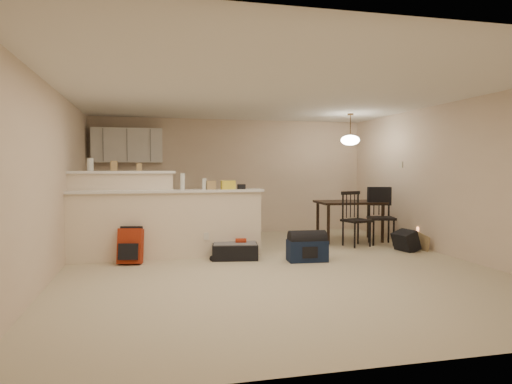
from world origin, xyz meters
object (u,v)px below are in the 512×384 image
object	(u,v)px
dining_table	(349,206)
red_backpack	(130,246)
dining_chair_near	(357,219)
suitcase	(235,251)
black_daypack	(406,241)
navy_duffel	(307,251)
pendant_lamp	(350,140)
dining_chair_far	(381,216)

from	to	relation	value
dining_table	red_backpack	bearing A→B (deg)	-159.39
dining_chair_near	dining_table	bearing A→B (deg)	62.89
dining_chair_near	suitcase	world-z (taller)	dining_chair_near
suitcase	black_daypack	world-z (taller)	black_daypack
dining_chair_near	navy_duffel	xyz separation A→B (m)	(-1.34, -1.08, -0.34)
navy_duffel	black_daypack	xyz separation A→B (m)	(1.96, 0.43, 0.01)
pendant_lamp	dining_chair_far	world-z (taller)	pendant_lamp
suitcase	black_daypack	bearing A→B (deg)	9.10
dining_chair_far	dining_table	bearing A→B (deg)	142.33
dining_table	red_backpack	xyz separation A→B (m)	(-4.12, -1.26, -0.43)
dining_table	pendant_lamp	world-z (taller)	pendant_lamp
pendant_lamp	dining_chair_far	bearing A→B (deg)	-51.90
pendant_lamp	suitcase	bearing A→B (deg)	-153.52
dining_chair_near	dining_chair_far	world-z (taller)	dining_chair_far
dining_chair_far	navy_duffel	bearing A→B (deg)	-134.07
dining_chair_far	red_backpack	xyz separation A→B (m)	(-4.53, -0.74, -0.26)
dining_chair_near	red_backpack	size ratio (longest dim) A/B	1.92
dining_chair_near	pendant_lamp	bearing A→B (deg)	62.89
pendant_lamp	black_daypack	bearing A→B (deg)	-69.25
red_backpack	dining_chair_near	bearing A→B (deg)	20.31
dining_chair_far	black_daypack	xyz separation A→B (m)	(0.07, -0.74, -0.36)
black_daypack	dining_chair_near	bearing A→B (deg)	33.32
dining_table	suitcase	xyz separation A→B (m)	(-2.53, -1.26, -0.57)
red_backpack	navy_duffel	distance (m)	2.68
dining_table	dining_chair_near	distance (m)	0.66
red_backpack	black_daypack	size ratio (longest dim) A/B	1.36
dining_chair_far	navy_duffel	xyz separation A→B (m)	(-1.89, -1.17, -0.36)
dining_table	pendant_lamp	size ratio (longest dim) A/B	2.11
dining_chair_near	navy_duffel	size ratio (longest dim) A/B	1.68
suitcase	black_daypack	distance (m)	3.01
navy_duffel	black_daypack	world-z (taller)	black_daypack
red_backpack	suitcase	bearing A→B (deg)	11.08
dining_table	red_backpack	size ratio (longest dim) A/B	2.49
pendant_lamp	suitcase	size ratio (longest dim) A/B	0.87
dining_chair_far	black_daypack	bearing A→B (deg)	-70.50
suitcase	navy_duffel	world-z (taller)	navy_duffel
pendant_lamp	black_daypack	size ratio (longest dim) A/B	1.61
black_daypack	dining_chair_far	bearing A→B (deg)	-5.03
dining_table	pendant_lamp	xyz separation A→B (m)	(0.00, -0.00, 1.30)
dining_chair_near	black_daypack	world-z (taller)	dining_chair_near
navy_duffel	dining_chair_near	bearing A→B (deg)	42.85
dining_table	navy_duffel	distance (m)	2.30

